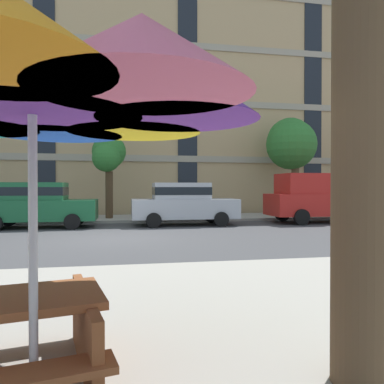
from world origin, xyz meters
TOP-DOWN VIEW (x-y plane):
  - ground_plane at (0.00, 0.00)m, footprint 120.00×120.00m
  - sidewalk_far at (0.00, 6.80)m, footprint 56.00×3.60m
  - apartment_building at (0.00, 14.99)m, footprint 46.02×12.08m
  - sedan_green at (-3.04, 3.70)m, footprint 4.40×1.98m
  - sedan_silver at (2.74, 3.70)m, footprint 4.40×1.98m
  - pickup_red at (8.97, 3.70)m, footprint 5.10×2.12m
  - street_tree_middle at (-0.46, 6.57)m, footprint 1.63×1.97m
  - street_tree_right at (9.20, 7.11)m, footprint 2.71×2.71m
  - patio_umbrella at (-0.30, -9.00)m, footprint 3.11×3.11m

SIDE VIEW (x-z plane):
  - ground_plane at x=0.00m, z-range 0.00..0.00m
  - sidewalk_far at x=0.00m, z-range 0.00..0.12m
  - sedan_green at x=-3.04m, z-range 0.06..1.84m
  - sedan_silver at x=2.74m, z-range 0.06..1.84m
  - pickup_red at x=8.97m, z-range -0.07..2.13m
  - patio_umbrella at x=-0.30m, z-range 1.00..3.57m
  - street_tree_middle at x=-0.46m, z-range 1.05..5.20m
  - street_tree_right at x=9.20m, z-range 1.29..6.65m
  - apartment_building at x=0.00m, z-range 0.00..16.00m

